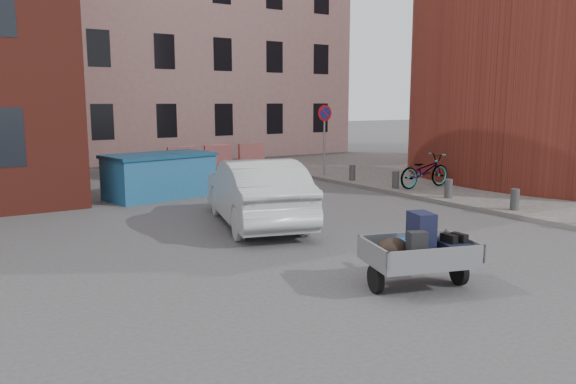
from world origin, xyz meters
TOP-DOWN VIEW (x-y plane):
  - ground at (0.00, 0.00)m, footprint 120.00×120.00m
  - sidewalk at (10.00, 4.00)m, footprint 9.00×24.00m
  - building_pink at (6.00, 22.00)m, footprint 16.00×8.00m
  - no_parking_sign at (6.00, 9.48)m, footprint 0.60×0.09m
  - bollards at (6.00, 3.40)m, footprint 0.22×9.02m
  - barriers at (4.20, 15.00)m, footprint 4.70×0.18m
  - trailer at (-0.39, -1.64)m, footprint 1.85×1.97m
  - dumpster at (-0.79, 8.71)m, footprint 3.45×2.21m
  - silver_car at (-0.19, 3.79)m, footprint 2.91×5.03m
  - bicycle at (6.90, 5.22)m, footprint 2.09×0.75m

SIDE VIEW (x-z plane):
  - ground at x=0.00m, z-range 0.00..0.00m
  - sidewalk at x=10.00m, z-range 0.00..0.12m
  - bollards at x=6.00m, z-range 0.12..0.67m
  - barriers at x=4.20m, z-range 0.00..1.00m
  - trailer at x=-0.39m, z-range 0.01..1.21m
  - bicycle at x=6.90m, z-range 0.12..1.21m
  - dumpster at x=-0.79m, z-range 0.00..1.35m
  - silver_car at x=-0.19m, z-range 0.00..1.57m
  - no_parking_sign at x=6.00m, z-range 0.69..3.34m
  - building_pink at x=6.00m, z-range 0.00..14.00m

